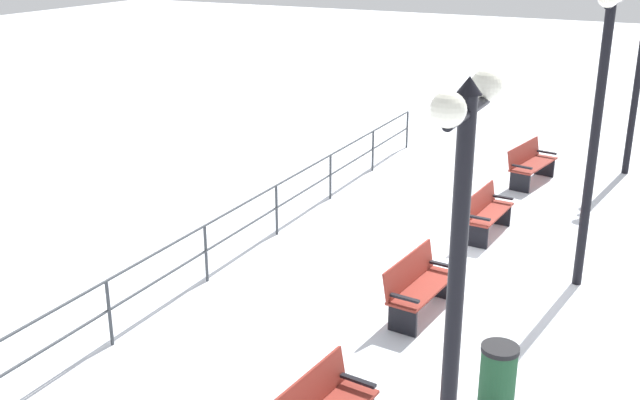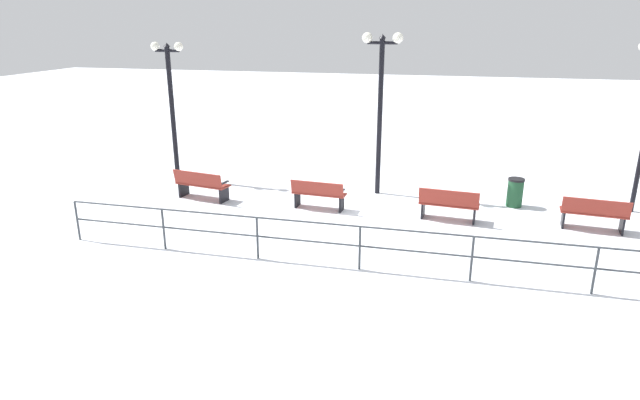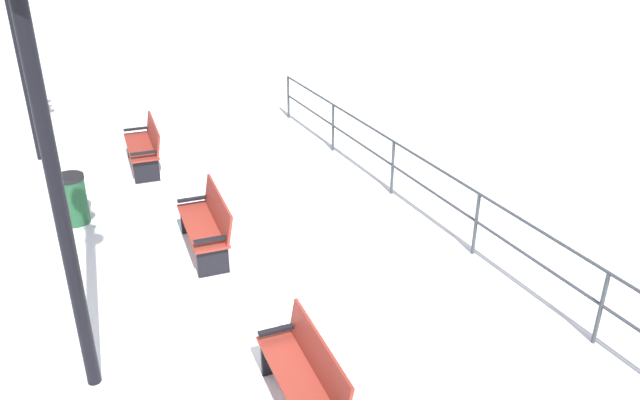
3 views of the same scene
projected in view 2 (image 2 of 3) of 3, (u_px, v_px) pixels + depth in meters
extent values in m
plane|color=white|center=(382.00, 214.00, 14.78)|extent=(80.00, 80.00, 0.00)
cube|color=maroon|center=(594.00, 213.00, 13.56)|extent=(0.65, 1.59, 0.04)
cube|color=maroon|center=(596.00, 207.00, 13.26)|extent=(0.26, 1.55, 0.41)
cube|color=black|center=(622.00, 224.00, 13.41)|extent=(0.45, 0.09, 0.45)
cube|color=black|center=(563.00, 218.00, 13.84)|extent=(0.45, 0.09, 0.45)
cube|color=black|center=(624.00, 211.00, 13.32)|extent=(0.45, 0.11, 0.04)
cube|color=black|center=(565.00, 205.00, 13.75)|extent=(0.45, 0.11, 0.04)
cube|color=maroon|center=(449.00, 204.00, 14.22)|extent=(0.63, 1.57, 0.04)
cube|color=maroon|center=(449.00, 198.00, 13.93)|extent=(0.25, 1.54, 0.44)
cube|color=black|center=(474.00, 215.00, 14.09)|extent=(0.44, 0.09, 0.44)
cube|color=black|center=(423.00, 209.00, 14.50)|extent=(0.44, 0.09, 0.44)
cube|color=black|center=(476.00, 202.00, 14.00)|extent=(0.44, 0.11, 0.04)
cube|color=black|center=(424.00, 197.00, 14.41)|extent=(0.44, 0.11, 0.04)
cube|color=maroon|center=(319.00, 193.00, 15.07)|extent=(0.53, 1.53, 0.04)
cube|color=maroon|center=(317.00, 188.00, 14.81)|extent=(0.21, 1.50, 0.38)
cube|color=black|center=(342.00, 203.00, 14.95)|extent=(0.39, 0.08, 0.45)
cube|color=black|center=(297.00, 199.00, 15.33)|extent=(0.39, 0.08, 0.45)
cube|color=black|center=(342.00, 191.00, 14.86)|extent=(0.39, 0.10, 0.04)
cube|color=black|center=(298.00, 187.00, 15.24)|extent=(0.39, 0.10, 0.04)
cube|color=maroon|center=(203.00, 184.00, 15.91)|extent=(0.78, 1.69, 0.04)
cube|color=maroon|center=(197.00, 179.00, 15.61)|extent=(0.39, 1.63, 0.42)
cube|color=black|center=(224.00, 195.00, 15.70)|extent=(0.46, 0.13, 0.45)
cube|color=black|center=(184.00, 189.00, 16.25)|extent=(0.46, 0.13, 0.45)
cube|color=black|center=(224.00, 183.00, 15.61)|extent=(0.46, 0.15, 0.04)
cube|color=black|center=(183.00, 177.00, 16.16)|extent=(0.46, 0.15, 0.04)
cylinder|color=black|center=(380.00, 119.00, 15.87)|extent=(0.15, 0.15, 4.55)
cylinder|color=black|center=(382.00, 43.00, 15.19)|extent=(0.09, 0.86, 0.09)
sphere|color=white|center=(398.00, 38.00, 15.05)|extent=(0.30, 0.30, 0.30)
sphere|color=white|center=(367.00, 38.00, 15.25)|extent=(0.30, 0.30, 0.30)
cone|color=black|center=(383.00, 36.00, 15.13)|extent=(0.21, 0.21, 0.12)
cylinder|color=black|center=(173.00, 115.00, 17.44)|extent=(0.16, 0.16, 4.25)
cylinder|color=black|center=(167.00, 51.00, 16.80)|extent=(0.09, 0.80, 0.09)
sphere|color=white|center=(179.00, 47.00, 16.67)|extent=(0.28, 0.28, 0.28)
sphere|color=white|center=(155.00, 46.00, 16.86)|extent=(0.28, 0.28, 0.28)
cone|color=black|center=(167.00, 45.00, 16.75)|extent=(0.22, 0.22, 0.12)
cylinder|color=#383D42|center=(595.00, 271.00, 10.32)|extent=(0.05, 0.05, 0.97)
cylinder|color=#383D42|center=(472.00, 259.00, 10.84)|extent=(0.05, 0.05, 0.97)
cylinder|color=#383D42|center=(360.00, 248.00, 11.36)|extent=(0.05, 0.05, 0.97)
cylinder|color=#383D42|center=(257.00, 238.00, 11.87)|extent=(0.05, 0.05, 0.97)
cylinder|color=#383D42|center=(164.00, 229.00, 12.39)|extent=(0.05, 0.05, 0.97)
cylinder|color=#383D42|center=(77.00, 221.00, 12.91)|extent=(0.05, 0.05, 0.97)
cylinder|color=#383D42|center=(360.00, 227.00, 11.20)|extent=(0.04, 13.65, 0.04)
cylinder|color=#383D42|center=(360.00, 246.00, 11.34)|extent=(0.04, 13.65, 0.04)
cylinder|color=#1E4C2D|center=(515.00, 193.00, 15.29)|extent=(0.43, 0.43, 0.76)
cylinder|color=black|center=(517.00, 180.00, 15.16)|extent=(0.45, 0.45, 0.06)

